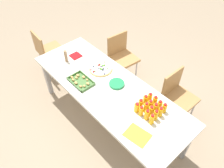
# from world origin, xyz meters

# --- Properties ---
(ground_plane) EXTENTS (12.00, 12.00, 0.00)m
(ground_plane) POSITION_xyz_m (0.00, 0.00, 0.00)
(ground_plane) COLOR gray
(party_table) EXTENTS (2.33, 0.84, 0.73)m
(party_table) POSITION_xyz_m (0.00, 0.00, 0.67)
(party_table) COLOR silver
(party_table) RESTS_ON ground_plane
(chair_end) EXTENTS (0.43, 0.43, 0.83)m
(chair_end) POSITION_xyz_m (1.55, 0.05, 0.50)
(chair_end) COLOR #B7844C
(chair_end) RESTS_ON ground_plane
(chair_near_right) EXTENTS (0.44, 0.44, 0.83)m
(chair_near_right) POSITION_xyz_m (0.59, -0.81, 0.50)
(chair_near_right) COLOR #B7844C
(chair_near_right) RESTS_ON ground_plane
(chair_near_left) EXTENTS (0.41, 0.41, 0.83)m
(chair_near_left) POSITION_xyz_m (-0.57, -0.77, 0.50)
(chair_near_left) COLOR #B7844C
(chair_near_left) RESTS_ON ground_plane
(juice_bottle_0) EXTENTS (0.05, 0.05, 0.13)m
(juice_bottle_0) POSITION_xyz_m (-0.73, -0.22, 0.79)
(juice_bottle_0) COLOR #F8AB14
(juice_bottle_0) RESTS_ON party_table
(juice_bottle_1) EXTENTS (0.06, 0.06, 0.13)m
(juice_bottle_1) POSITION_xyz_m (-0.66, -0.22, 0.79)
(juice_bottle_1) COLOR #F8AE14
(juice_bottle_1) RESTS_ON party_table
(juice_bottle_2) EXTENTS (0.05, 0.05, 0.14)m
(juice_bottle_2) POSITION_xyz_m (-0.59, -0.22, 0.79)
(juice_bottle_2) COLOR #FAAE14
(juice_bottle_2) RESTS_ON party_table
(juice_bottle_3) EXTENTS (0.05, 0.05, 0.13)m
(juice_bottle_3) POSITION_xyz_m (-0.51, -0.22, 0.79)
(juice_bottle_3) COLOR #F9AE14
(juice_bottle_3) RESTS_ON party_table
(juice_bottle_4) EXTENTS (0.05, 0.05, 0.14)m
(juice_bottle_4) POSITION_xyz_m (-0.73, -0.14, 0.79)
(juice_bottle_4) COLOR #F9AF14
(juice_bottle_4) RESTS_ON party_table
(juice_bottle_5) EXTENTS (0.06, 0.06, 0.14)m
(juice_bottle_5) POSITION_xyz_m (-0.66, -0.14, 0.79)
(juice_bottle_5) COLOR #FAAE14
(juice_bottle_5) RESTS_ON party_table
(juice_bottle_6) EXTENTS (0.05, 0.05, 0.13)m
(juice_bottle_6) POSITION_xyz_m (-0.59, -0.14, 0.79)
(juice_bottle_6) COLOR #FBAF14
(juice_bottle_6) RESTS_ON party_table
(juice_bottle_7) EXTENTS (0.06, 0.06, 0.14)m
(juice_bottle_7) POSITION_xyz_m (-0.50, -0.15, 0.79)
(juice_bottle_7) COLOR #F9AB14
(juice_bottle_7) RESTS_ON party_table
(juice_bottle_8) EXTENTS (0.05, 0.05, 0.15)m
(juice_bottle_8) POSITION_xyz_m (-0.73, -0.07, 0.80)
(juice_bottle_8) COLOR #F8AD14
(juice_bottle_8) RESTS_ON party_table
(juice_bottle_9) EXTENTS (0.06, 0.06, 0.15)m
(juice_bottle_9) POSITION_xyz_m (-0.66, -0.07, 0.80)
(juice_bottle_9) COLOR #F8AC14
(juice_bottle_9) RESTS_ON party_table
(juice_bottle_10) EXTENTS (0.05, 0.05, 0.15)m
(juice_bottle_10) POSITION_xyz_m (-0.59, -0.07, 0.79)
(juice_bottle_10) COLOR #FAAE14
(juice_bottle_10) RESTS_ON party_table
(juice_bottle_11) EXTENTS (0.06, 0.06, 0.14)m
(juice_bottle_11) POSITION_xyz_m (-0.51, -0.06, 0.79)
(juice_bottle_11) COLOR #F9AE14
(juice_bottle_11) RESTS_ON party_table
(juice_bottle_12) EXTENTS (0.05, 0.05, 0.14)m
(juice_bottle_12) POSITION_xyz_m (-0.74, 0.01, 0.79)
(juice_bottle_12) COLOR #F8AB14
(juice_bottle_12) RESTS_ON party_table
(juice_bottle_13) EXTENTS (0.06, 0.06, 0.14)m
(juice_bottle_13) POSITION_xyz_m (-0.66, 0.00, 0.79)
(juice_bottle_13) COLOR #FBAD14
(juice_bottle_13) RESTS_ON party_table
(juice_bottle_14) EXTENTS (0.05, 0.05, 0.14)m
(juice_bottle_14) POSITION_xyz_m (-0.58, 0.01, 0.79)
(juice_bottle_14) COLOR #FAAE14
(juice_bottle_14) RESTS_ON party_table
(juice_bottle_15) EXTENTS (0.06, 0.06, 0.13)m
(juice_bottle_15) POSITION_xyz_m (-0.51, 0.01, 0.79)
(juice_bottle_15) COLOR #FAAC14
(juice_bottle_15) RESTS_ON party_table
(fruit_pizza) EXTENTS (0.32, 0.32, 0.05)m
(fruit_pizza) POSITION_xyz_m (0.33, -0.15, 0.74)
(fruit_pizza) COLOR tan
(fruit_pizza) RESTS_ON party_table
(snack_tray) EXTENTS (0.34, 0.23, 0.04)m
(snack_tray) POSITION_xyz_m (0.31, 0.20, 0.74)
(snack_tray) COLOR #477238
(snack_tray) RESTS_ON party_table
(plate_stack) EXTENTS (0.20, 0.20, 0.03)m
(plate_stack) POSITION_xyz_m (-0.04, -0.12, 0.74)
(plate_stack) COLOR #1E8C4C
(plate_stack) RESTS_ON party_table
(napkin_stack) EXTENTS (0.15, 0.15, 0.01)m
(napkin_stack) POSITION_xyz_m (0.80, -0.07, 0.73)
(napkin_stack) COLOR red
(napkin_stack) RESTS_ON party_table
(cardboard_tube) EXTENTS (0.04, 0.04, 0.18)m
(cardboard_tube) POSITION_xyz_m (0.79, 0.10, 0.82)
(cardboard_tube) COLOR #9E7A56
(cardboard_tube) RESTS_ON party_table
(paper_folder) EXTENTS (0.29, 0.24, 0.01)m
(paper_folder) POSITION_xyz_m (-0.74, 0.23, 0.73)
(paper_folder) COLOR yellow
(paper_folder) RESTS_ON party_table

